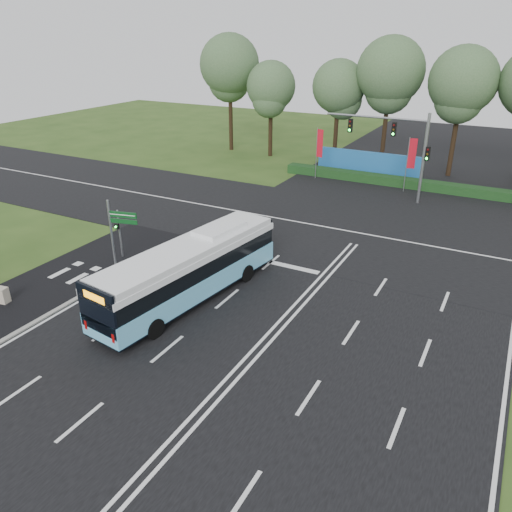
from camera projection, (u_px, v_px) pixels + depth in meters
The scene contains 15 objects.
ground at pixel (285, 315), 24.17m from camera, with size 120.00×120.00×0.00m, color #2D4B19.
road_main at pixel (286, 315), 24.16m from camera, with size 20.00×120.00×0.04m, color black.
road_cross at pixel (361, 234), 33.79m from camera, with size 120.00×14.00×0.05m, color black.
bike_path at pixel (54, 284), 27.12m from camera, with size 5.00×18.00×0.06m, color black.
kerb_strip at pixel (86, 293), 26.08m from camera, with size 0.25×18.00×0.12m, color gray.
city_bus at pixel (190, 270), 24.96m from camera, with size 3.85×11.59×3.26m.
pedestrian_signal at pixel (119, 232), 29.64m from camera, with size 0.26×0.40×3.01m.
street_sign at pixel (117, 229), 27.21m from camera, with size 1.65×0.48×4.33m.
utility_cabinet at pixel (3, 296), 25.06m from camera, with size 0.52×0.44×0.87m, color #BBAD97.
banner_flag_left at pixel (319, 146), 44.97m from camera, with size 0.67×0.23×4.64m.
banner_flag_mid at pixel (411, 157), 41.25m from camera, with size 0.66×0.24×4.64m.
traffic_light_gantry at pixel (402, 142), 38.59m from camera, with size 8.41×0.28×7.00m.
hedge at pixel (404, 183), 43.66m from camera, with size 22.00×1.20×0.80m, color black.
blue_hoarding at pixel (369, 163), 47.09m from camera, with size 10.00×0.30×2.20m, color #1F62A8.
eucalyptus_row at pixel (416, 81), 45.51m from camera, with size 47.35×7.46×12.42m.
Camera 1 is at (8.56, -19.01, 12.64)m, focal length 35.00 mm.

